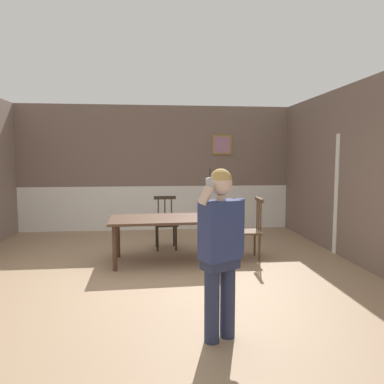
{
  "coord_description": "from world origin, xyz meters",
  "views": [
    {
      "loc": [
        -0.05,
        -5.09,
        1.69
      ],
      "look_at": [
        0.37,
        -1.1,
        1.31
      ],
      "focal_mm": 34.03,
      "sensor_mm": 36.0,
      "label": 1
    }
  ],
  "objects_px": {
    "dining_table": "(169,222)",
    "chair_near_window": "(249,230)",
    "person_figure": "(221,245)",
    "chair_by_doorway": "(166,223)"
  },
  "relations": [
    {
      "from": "chair_by_doorway",
      "to": "person_figure",
      "type": "xyz_separation_m",
      "value": [
        0.4,
        -3.47,
        0.42
      ]
    },
    {
      "from": "dining_table",
      "to": "chair_by_doorway",
      "type": "distance_m",
      "value": 0.89
    },
    {
      "from": "dining_table",
      "to": "chair_near_window",
      "type": "relative_size",
      "value": 1.89
    },
    {
      "from": "dining_table",
      "to": "chair_by_doorway",
      "type": "relative_size",
      "value": 2.0
    },
    {
      "from": "chair_by_doorway",
      "to": "chair_near_window",
      "type": "bearing_deg",
      "value": 145.35
    },
    {
      "from": "chair_near_window",
      "to": "chair_by_doorway",
      "type": "distance_m",
      "value": 1.6
    },
    {
      "from": "chair_near_window",
      "to": "person_figure",
      "type": "bearing_deg",
      "value": 162.68
    },
    {
      "from": "dining_table",
      "to": "person_figure",
      "type": "xyz_separation_m",
      "value": [
        0.36,
        -2.6,
        0.25
      ]
    },
    {
      "from": "dining_table",
      "to": "chair_near_window",
      "type": "height_order",
      "value": "chair_near_window"
    },
    {
      "from": "dining_table",
      "to": "chair_by_doorway",
      "type": "height_order",
      "value": "chair_by_doorway"
    }
  ]
}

